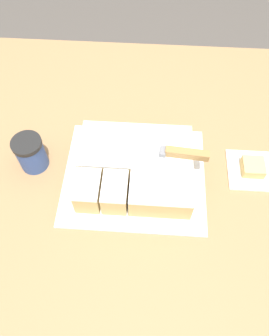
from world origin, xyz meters
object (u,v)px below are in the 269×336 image
cake_board (134,176)px  cake (135,167)px  brownie (253,167)px  knife (172,152)px  coffee_cup (31,153)px

cake_board → cake: size_ratio=1.28×
cake → brownie: (0.33, 0.04, -0.02)m
knife → cake: bearing=19.2°
coffee_cup → cake: bearing=-4.3°
cake_board → coffee_cup: coffee_cup is taller
knife → cake_board: bearing=19.9°
brownie → knife: bearing=-176.7°
cake_board → coffee_cup: size_ratio=3.75×
brownie → cake: bearing=-173.5°
knife → coffee_cup: size_ratio=3.03×
brownie → coffee_cup: bearing=-178.5°
cake → coffee_cup: (-0.29, 0.02, 0.01)m
knife → brownie: 0.25m
cake_board → cake: bearing=37.2°
knife → brownie: (0.24, 0.01, -0.07)m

